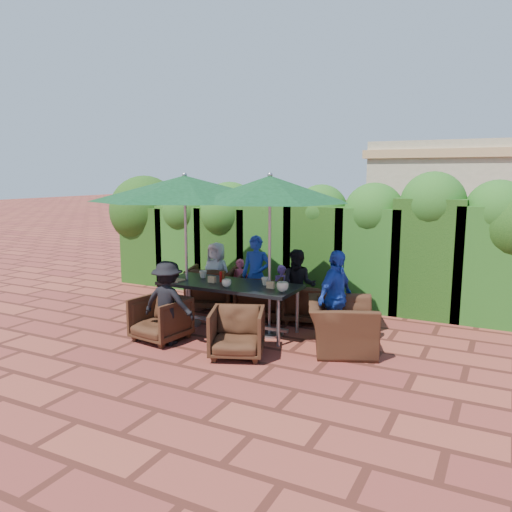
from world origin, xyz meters
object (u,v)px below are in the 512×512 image
at_px(chair_far_left, 212,285).
at_px(chair_near_left, 160,317).
at_px(chair_end_right, 342,318).
at_px(chair_near_right, 237,330).
at_px(umbrella_right, 270,189).
at_px(chair_far_right, 306,301).
at_px(chair_far_mid, 260,294).
at_px(dining_table, 230,288).
at_px(umbrella_left, 185,188).

bearing_deg(chair_far_left, chair_near_left, 79.86).
bearing_deg(chair_end_right, chair_near_right, 105.57).
xyz_separation_m(umbrella_right, chair_far_right, (0.24, 0.89, -1.86)).
distance_m(chair_far_mid, chair_near_right, 1.94).
relative_size(chair_far_left, chair_near_right, 1.18).
distance_m(dining_table, chair_near_right, 1.21).
height_order(chair_far_right, chair_end_right, chair_end_right).
bearing_deg(chair_end_right, chair_far_left, 47.70).
bearing_deg(chair_far_left, dining_table, 115.20).
distance_m(umbrella_right, chair_far_right, 2.08).
height_order(umbrella_right, chair_end_right, umbrella_right).
distance_m(umbrella_left, chair_far_right, 2.70).
relative_size(chair_near_right, chair_end_right, 0.68).
xyz_separation_m(chair_far_left, chair_end_right, (2.78, -1.05, 0.04)).
xyz_separation_m(dining_table, chair_far_left, (-0.94, 0.98, -0.25)).
relative_size(dining_table, chair_end_right, 2.08).
height_order(chair_far_mid, chair_near_left, chair_far_mid).
relative_size(chair_far_left, chair_far_right, 1.21).
xyz_separation_m(umbrella_right, chair_near_left, (-1.31, -0.98, -1.85)).
xyz_separation_m(chair_far_left, chair_near_left, (0.28, -1.88, -0.07)).
distance_m(chair_far_left, chair_far_right, 1.83).
relative_size(umbrella_left, umbrella_right, 1.19).
distance_m(chair_far_mid, chair_end_right, 1.99).
xyz_separation_m(umbrella_right, chair_end_right, (1.19, -0.15, -1.75)).
height_order(umbrella_left, chair_far_right, umbrella_left).
bearing_deg(chair_far_mid, chair_end_right, 136.36).
xyz_separation_m(umbrella_right, chair_far_left, (-1.59, 0.90, -1.79)).
relative_size(umbrella_right, chair_near_left, 3.41).
distance_m(dining_table, chair_far_right, 1.36).
height_order(umbrella_left, chair_near_left, umbrella_left).
bearing_deg(umbrella_left, chair_far_left, 99.92).
bearing_deg(chair_far_mid, chair_near_left, 52.53).
bearing_deg(umbrella_right, chair_far_left, 150.55).
xyz_separation_m(umbrella_left, chair_end_right, (2.59, -0.00, -1.75)).
bearing_deg(chair_far_mid, chair_far_right, 171.06).
distance_m(chair_far_left, chair_far_mid, 1.03).
bearing_deg(chair_end_right, chair_far_mid, 39.52).
distance_m(umbrella_right, chair_far_mid, 2.07).
distance_m(chair_near_left, chair_end_right, 2.63).
bearing_deg(umbrella_right, chair_near_left, -143.21).
bearing_deg(chair_near_right, chair_near_left, 155.31).
height_order(dining_table, chair_far_left, chair_far_left).
xyz_separation_m(dining_table, chair_far_mid, (0.09, 0.89, -0.28)).
distance_m(chair_far_left, chair_near_left, 1.90).
height_order(chair_far_left, chair_near_right, chair_far_left).
bearing_deg(chair_near_left, chair_far_right, 58.30).
xyz_separation_m(chair_far_right, chair_near_right, (-0.22, -1.93, 0.01)).
xyz_separation_m(chair_far_left, chair_far_mid, (1.03, -0.09, -0.03)).
bearing_deg(chair_end_right, umbrella_left, 68.39).
height_order(dining_table, chair_end_right, chair_end_right).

